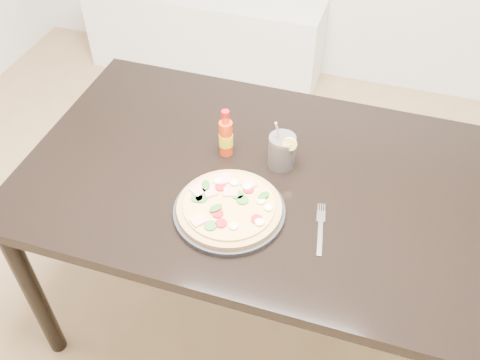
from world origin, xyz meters
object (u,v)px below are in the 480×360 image
(hot_sauce_bottle, at_px, (226,137))
(cola_cup, at_px, (282,152))
(fork, at_px, (320,227))
(media_console, at_px, (204,34))
(dining_table, at_px, (251,191))
(plate, at_px, (229,211))
(pizza, at_px, (229,206))

(hot_sauce_bottle, xyz_separation_m, cola_cup, (0.18, 0.00, -0.01))
(cola_cup, bearing_deg, hot_sauce_bottle, -179.07)
(hot_sauce_bottle, xyz_separation_m, fork, (0.35, -0.22, -0.06))
(cola_cup, height_order, fork, cola_cup)
(media_console, bearing_deg, dining_table, -63.93)
(cola_cup, height_order, media_console, cola_cup)
(plate, bearing_deg, media_console, 113.33)
(pizza, relative_size, fork, 1.57)
(plate, xyz_separation_m, hot_sauce_bottle, (-0.09, 0.24, 0.06))
(pizza, distance_m, hot_sauce_bottle, 0.26)
(hot_sauce_bottle, bearing_deg, dining_table, -30.14)
(dining_table, bearing_deg, cola_cup, 40.00)
(media_console, bearing_deg, cola_cup, -60.74)
(cola_cup, bearing_deg, pizza, -110.07)
(cola_cup, relative_size, media_console, 0.12)
(dining_table, relative_size, cola_cup, 8.08)
(plate, relative_size, cola_cup, 1.83)
(pizza, height_order, fork, pizza)
(hot_sauce_bottle, height_order, cola_cup, cola_cup)
(dining_table, height_order, hot_sauce_bottle, hot_sauce_bottle)
(plate, height_order, fork, plate)
(dining_table, bearing_deg, media_console, 116.07)
(dining_table, bearing_deg, hot_sauce_bottle, 149.86)
(hot_sauce_bottle, xyz_separation_m, media_console, (-0.66, 1.49, -0.57))
(plate, relative_size, hot_sauce_bottle, 1.92)
(dining_table, distance_m, fork, 0.30)
(pizza, height_order, cola_cup, cola_cup)
(dining_table, distance_m, pizza, 0.21)
(dining_table, height_order, cola_cup, cola_cup)
(pizza, bearing_deg, media_console, 113.35)
(fork, bearing_deg, plate, 175.94)
(hot_sauce_bottle, relative_size, fork, 0.88)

